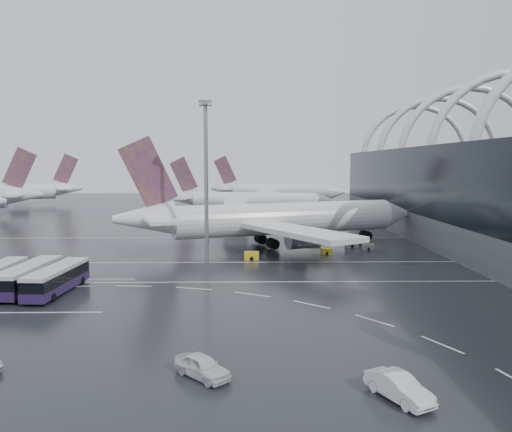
{
  "coord_description": "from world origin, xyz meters",
  "views": [
    {
      "loc": [
        6.3,
        -70.2,
        16.44
      ],
      "look_at": [
        7.67,
        19.56,
        7.0
      ],
      "focal_mm": 35.0,
      "sensor_mm": 36.0,
      "label": 1
    }
  ],
  "objects_px": {
    "airliner_gate_c": "(274,192)",
    "gse_cart_belly_e": "(315,240)",
    "gse_cart_belly_b": "(352,244)",
    "airliner_main": "(272,220)",
    "gse_cart_belly_c": "(252,256)",
    "van_curve_c": "(399,387)",
    "gse_cart_belly_a": "(326,251)",
    "bus_row_near_c": "(29,277)",
    "bus_row_near_d": "(57,278)",
    "airliner_gate_b": "(246,201)",
    "van_curve_b": "(202,366)",
    "jet_remote_far": "(23,192)",
    "floodlight_mast": "(206,162)",
    "gse_cart_belly_d": "(368,247)"
  },
  "relations": [
    {
      "from": "airliner_gate_b",
      "to": "gse_cart_belly_c",
      "type": "height_order",
      "value": "airliner_gate_b"
    },
    {
      "from": "airliner_main",
      "to": "jet_remote_far",
      "type": "height_order",
      "value": "airliner_main"
    },
    {
      "from": "airliner_gate_c",
      "to": "gse_cart_belly_e",
      "type": "distance_m",
      "value": 101.72
    },
    {
      "from": "van_curve_c",
      "to": "floodlight_mast",
      "type": "bearing_deg",
      "value": 82.8
    },
    {
      "from": "bus_row_near_c",
      "to": "van_curve_b",
      "type": "height_order",
      "value": "bus_row_near_c"
    },
    {
      "from": "airliner_gate_c",
      "to": "jet_remote_far",
      "type": "bearing_deg",
      "value": -164.66
    },
    {
      "from": "airliner_gate_c",
      "to": "gse_cart_belly_e",
      "type": "height_order",
      "value": "airliner_gate_c"
    },
    {
      "from": "airliner_gate_b",
      "to": "bus_row_near_c",
      "type": "xyz_separation_m",
      "value": [
        -27.76,
        -91.44,
        -2.81
      ]
    },
    {
      "from": "floodlight_mast",
      "to": "gse_cart_belly_a",
      "type": "bearing_deg",
      "value": 19.42
    },
    {
      "from": "airliner_gate_b",
      "to": "bus_row_near_c",
      "type": "height_order",
      "value": "airliner_gate_b"
    },
    {
      "from": "gse_cart_belly_c",
      "to": "airliner_main",
      "type": "bearing_deg",
      "value": 72.89
    },
    {
      "from": "gse_cart_belly_a",
      "to": "gse_cart_belly_e",
      "type": "bearing_deg",
      "value": 92.06
    },
    {
      "from": "bus_row_near_d",
      "to": "gse_cart_belly_a",
      "type": "height_order",
      "value": "bus_row_near_d"
    },
    {
      "from": "gse_cart_belly_b",
      "to": "airliner_main",
      "type": "bearing_deg",
      "value": 178.14
    },
    {
      "from": "airliner_gate_c",
      "to": "bus_row_near_c",
      "type": "distance_m",
      "value": 145.16
    },
    {
      "from": "van_curve_b",
      "to": "bus_row_near_d",
      "type": "bearing_deg",
      "value": 83.68
    },
    {
      "from": "van_curve_b",
      "to": "van_curve_c",
      "type": "xyz_separation_m",
      "value": [
        14.09,
        -3.87,
        0.02
      ]
    },
    {
      "from": "gse_cart_belly_b",
      "to": "gse_cart_belly_c",
      "type": "height_order",
      "value": "gse_cart_belly_c"
    },
    {
      "from": "bus_row_near_c",
      "to": "van_curve_c",
      "type": "height_order",
      "value": "bus_row_near_c"
    },
    {
      "from": "bus_row_near_c",
      "to": "van_curve_b",
      "type": "bearing_deg",
      "value": -134.72
    },
    {
      "from": "gse_cart_belly_a",
      "to": "gse_cart_belly_b",
      "type": "height_order",
      "value": "gse_cart_belly_b"
    },
    {
      "from": "airliner_main",
      "to": "bus_row_near_d",
      "type": "distance_m",
      "value": 45.59
    },
    {
      "from": "van_curve_c",
      "to": "bus_row_near_d",
      "type": "bearing_deg",
      "value": 112.85
    },
    {
      "from": "airliner_gate_c",
      "to": "jet_remote_far",
      "type": "relative_size",
      "value": 1.2
    },
    {
      "from": "gse_cart_belly_d",
      "to": "van_curve_b",
      "type": "bearing_deg",
      "value": -115.02
    },
    {
      "from": "airliner_gate_b",
      "to": "airliner_gate_c",
      "type": "relative_size",
      "value": 0.97
    },
    {
      "from": "gse_cart_belly_c",
      "to": "gse_cart_belly_d",
      "type": "bearing_deg",
      "value": 22.43
    },
    {
      "from": "van_curve_b",
      "to": "van_curve_c",
      "type": "bearing_deg",
      "value": -60.68
    },
    {
      "from": "van_curve_c",
      "to": "jet_remote_far",
      "type": "bearing_deg",
      "value": 94.29
    },
    {
      "from": "bus_row_near_c",
      "to": "gse_cart_belly_b",
      "type": "distance_m",
      "value": 59.27
    },
    {
      "from": "gse_cart_belly_b",
      "to": "van_curve_c",
      "type": "bearing_deg",
      "value": -98.82
    },
    {
      "from": "van_curve_b",
      "to": "bus_row_near_c",
      "type": "bearing_deg",
      "value": 87.59
    },
    {
      "from": "airliner_main",
      "to": "van_curve_b",
      "type": "distance_m",
      "value": 61.42
    },
    {
      "from": "airliner_gate_c",
      "to": "gse_cart_belly_e",
      "type": "xyz_separation_m",
      "value": [
        3.27,
        -101.58,
        -4.28
      ]
    },
    {
      "from": "airliner_gate_b",
      "to": "gse_cart_belly_a",
      "type": "bearing_deg",
      "value": -66.54
    },
    {
      "from": "airliner_gate_c",
      "to": "floodlight_mast",
      "type": "relative_size",
      "value": 2.08
    },
    {
      "from": "bus_row_near_d",
      "to": "floodlight_mast",
      "type": "bearing_deg",
      "value": -38.33
    },
    {
      "from": "jet_remote_far",
      "to": "gse_cart_belly_b",
      "type": "relative_size",
      "value": 18.69
    },
    {
      "from": "bus_row_near_d",
      "to": "floodlight_mast",
      "type": "relative_size",
      "value": 0.52
    },
    {
      "from": "gse_cart_belly_d",
      "to": "airliner_main",
      "type": "bearing_deg",
      "value": 167.54
    },
    {
      "from": "airliner_gate_b",
      "to": "gse_cart_belly_a",
      "type": "distance_m",
      "value": 67.6
    },
    {
      "from": "van_curve_c",
      "to": "gse_cart_belly_c",
      "type": "relative_size",
      "value": 2.16
    },
    {
      "from": "gse_cart_belly_c",
      "to": "van_curve_c",
      "type": "bearing_deg",
      "value": -79.0
    },
    {
      "from": "airliner_gate_b",
      "to": "bus_row_near_c",
      "type": "bearing_deg",
      "value": -96.23
    },
    {
      "from": "bus_row_near_c",
      "to": "gse_cart_belly_c",
      "type": "xyz_separation_m",
      "value": [
        29.02,
        20.68,
        -1.18
      ]
    },
    {
      "from": "airliner_gate_c",
      "to": "van_curve_b",
      "type": "xyz_separation_m",
      "value": [
        -14.1,
        -166.56,
        -4.09
      ]
    },
    {
      "from": "van_curve_b",
      "to": "gse_cart_belly_c",
      "type": "height_order",
      "value": "van_curve_b"
    },
    {
      "from": "jet_remote_far",
      "to": "gse_cart_belly_c",
      "type": "distance_m",
      "value": 145.57
    },
    {
      "from": "airliner_gate_c",
      "to": "jet_remote_far",
      "type": "height_order",
      "value": "jet_remote_far"
    },
    {
      "from": "gse_cart_belly_e",
      "to": "airliner_main",
      "type": "bearing_deg",
      "value": -155.0
    }
  ]
}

